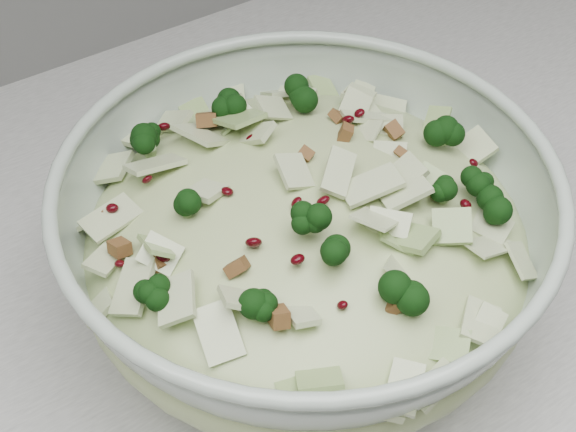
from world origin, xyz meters
name	(u,v)px	position (x,y,z in m)	size (l,w,h in m)	color
counter	(558,292)	(0.00, 1.70, 0.45)	(3.60, 0.60, 0.90)	silver
mixing_bowl	(306,242)	(-0.52, 1.60, 0.97)	(0.41, 0.41, 0.13)	#A3B4A4
salad	(306,220)	(-0.52, 1.60, 0.99)	(0.34, 0.34, 0.13)	#BCCD8C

